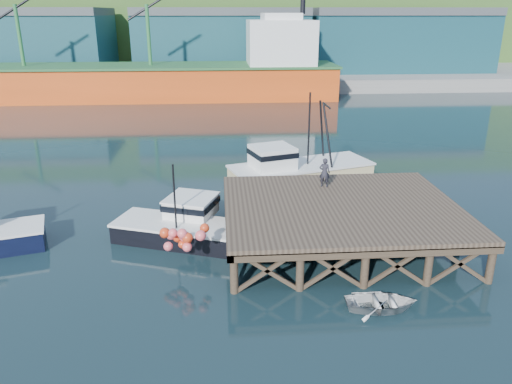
{
  "coord_description": "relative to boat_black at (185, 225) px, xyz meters",
  "views": [
    {
      "loc": [
        -0.65,
        -23.59,
        11.43
      ],
      "look_at": [
        1.23,
        2.0,
        2.19
      ],
      "focal_mm": 35.0,
      "sensor_mm": 36.0,
      "label": 1
    }
  ],
  "objects": [
    {
      "name": "warehouse_right",
      "position": [
        32.64,
        64.09,
        5.68
      ],
      "size": [
        30.0,
        16.0,
        9.0
      ],
      "primitive_type": "cube",
      "color": "#184552",
      "rests_on": "far_quay"
    },
    {
      "name": "wharf",
      "position": [
        8.14,
        -1.1,
        1.12
      ],
      "size": [
        12.0,
        10.0,
        2.62
      ],
      "color": "brown",
      "rests_on": "ground"
    },
    {
      "name": "hillside",
      "position": [
        2.64,
        99.09,
        10.18
      ],
      "size": [
        220.0,
        50.0,
        22.0
      ],
      "primitive_type": "cube",
      "color": "#2D511E",
      "rests_on": "ground"
    },
    {
      "name": "dinghy",
      "position": [
        8.39,
        -7.33,
        -0.52
      ],
      "size": [
        3.03,
        2.24,
        0.61
      ],
      "primitive_type": "imported",
      "rotation": [
        0.0,
        0.0,
        1.52
      ],
      "color": "silver",
      "rests_on": "ground"
    },
    {
      "name": "far_quay",
      "position": [
        2.64,
        69.09,
        0.18
      ],
      "size": [
        160.0,
        40.0,
        2.0
      ],
      "primitive_type": "cube",
      "color": "gray",
      "rests_on": "ground"
    },
    {
      "name": "boat_black",
      "position": [
        0.0,
        0.0,
        0.0
      ],
      "size": [
        7.71,
        6.4,
        4.47
      ],
      "rotation": [
        0.0,
        0.0,
        -0.35
      ],
      "color": "black",
      "rests_on": "ground"
    },
    {
      "name": "trawler",
      "position": [
        7.26,
        7.9,
        0.53
      ],
      "size": [
        10.37,
        6.3,
        6.54
      ],
      "rotation": [
        0.0,
        0.0,
        0.31
      ],
      "color": "beige",
      "rests_on": "ground"
    },
    {
      "name": "dockworker",
      "position": [
        7.8,
        1.88,
        2.15
      ],
      "size": [
        0.71,
        0.59,
        1.68
      ],
      "primitive_type": "imported",
      "rotation": [
        0.0,
        0.0,
        2.8
      ],
      "color": "#222129",
      "rests_on": "wharf"
    },
    {
      "name": "ground",
      "position": [
        2.64,
        -0.91,
        -0.82
      ],
      "size": [
        300.0,
        300.0,
        0.0
      ],
      "primitive_type": "plane",
      "color": "black",
      "rests_on": "ground"
    },
    {
      "name": "warehouse_left",
      "position": [
        -32.36,
        64.09,
        5.68
      ],
      "size": [
        32.0,
        16.0,
        9.0
      ],
      "primitive_type": "cube",
      "color": "#184552",
      "rests_on": "far_quay"
    },
    {
      "name": "warehouse_mid",
      "position": [
        2.64,
        64.09,
        5.68
      ],
      "size": [
        28.0,
        16.0,
        9.0
      ],
      "primitive_type": "cube",
      "color": "#184552",
      "rests_on": "far_quay"
    },
    {
      "name": "cargo_ship",
      "position": [
        -5.82,
        47.09,
        2.49
      ],
      "size": [
        55.5,
        10.0,
        13.75
      ],
      "color": "#E94F15",
      "rests_on": "ground"
    }
  ]
}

